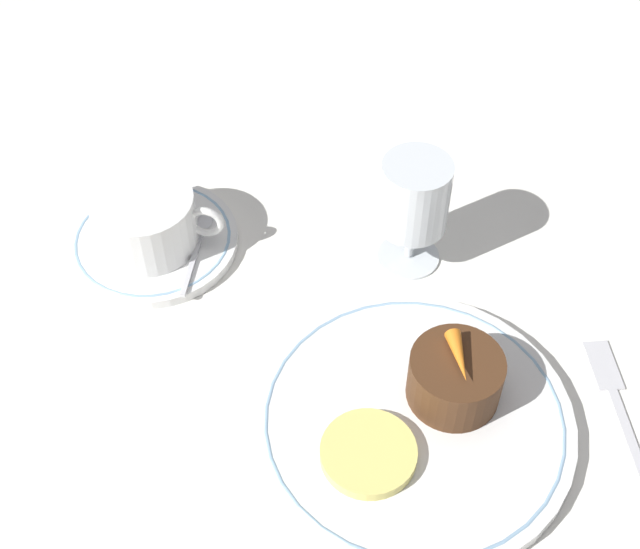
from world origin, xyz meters
name	(u,v)px	position (x,y,z in m)	size (l,w,h in m)	color
ground_plane	(372,397)	(0.00, 0.00, 0.00)	(3.00, 3.00, 0.00)	white
dinner_plate	(414,422)	(0.03, -0.03, 0.01)	(0.26, 0.26, 0.01)	white
saucer	(154,240)	(-0.22, 0.15, 0.01)	(0.16, 0.16, 0.01)	white
coffee_cup	(145,219)	(-0.22, 0.15, 0.04)	(0.12, 0.10, 0.05)	white
spoon	(198,243)	(-0.17, 0.15, 0.01)	(0.02, 0.11, 0.00)	silver
wine_glass	(414,202)	(0.03, 0.16, 0.07)	(0.06, 0.06, 0.12)	silver
fork	(621,414)	(0.20, 0.00, 0.00)	(0.05, 0.19, 0.01)	silver
dessert_cake	(455,373)	(0.06, 0.00, 0.04)	(0.08, 0.08, 0.04)	#4C2D19
carrot_garnish	(459,352)	(0.06, 0.00, 0.06)	(0.02, 0.05, 0.01)	orange
pineapple_slice	(374,454)	(0.00, -0.06, 0.02)	(0.08, 0.08, 0.01)	#EFE075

